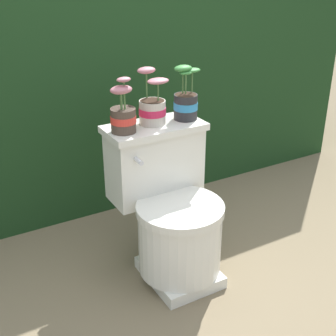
{
  "coord_description": "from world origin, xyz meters",
  "views": [
    {
      "loc": [
        -0.91,
        -1.5,
        1.39
      ],
      "look_at": [
        0.0,
        0.11,
        0.51
      ],
      "focal_mm": 50.0,
      "sensor_mm": 36.0,
      "label": 1
    }
  ],
  "objects_px": {
    "potted_plant_left": "(123,114)",
    "potted_plant_middle": "(186,101)",
    "toilet": "(171,211)",
    "potted_plant_midleft": "(152,107)"
  },
  "relations": [
    {
      "from": "potted_plant_left",
      "to": "potted_plant_middle",
      "type": "distance_m",
      "value": 0.32
    },
    {
      "from": "potted_plant_left",
      "to": "potted_plant_midleft",
      "type": "bearing_deg",
      "value": 11.85
    },
    {
      "from": "potted_plant_left",
      "to": "potted_plant_midleft",
      "type": "distance_m",
      "value": 0.16
    },
    {
      "from": "toilet",
      "to": "potted_plant_midleft",
      "type": "distance_m",
      "value": 0.47
    },
    {
      "from": "toilet",
      "to": "potted_plant_left",
      "type": "distance_m",
      "value": 0.49
    },
    {
      "from": "toilet",
      "to": "potted_plant_midleft",
      "type": "height_order",
      "value": "potted_plant_midleft"
    },
    {
      "from": "toilet",
      "to": "potted_plant_middle",
      "type": "distance_m",
      "value": 0.5
    },
    {
      "from": "potted_plant_left",
      "to": "toilet",
      "type": "bearing_deg",
      "value": -39.25
    },
    {
      "from": "potted_plant_left",
      "to": "potted_plant_midleft",
      "type": "xyz_separation_m",
      "value": [
        0.15,
        0.03,
        -0.0
      ]
    },
    {
      "from": "potted_plant_left",
      "to": "potted_plant_middle",
      "type": "xyz_separation_m",
      "value": [
        0.32,
        0.02,
        0.0
      ]
    }
  ]
}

